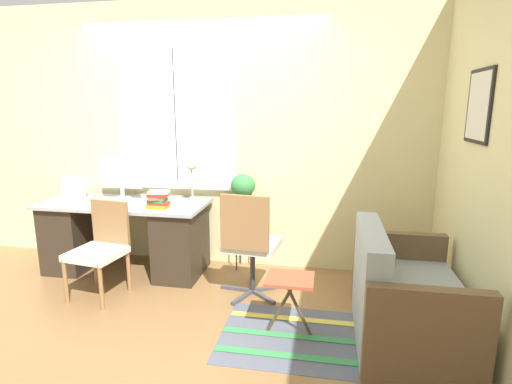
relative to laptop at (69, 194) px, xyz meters
name	(u,v)px	position (x,y,z in m)	size (l,w,h in m)	color
ground_plane	(181,290)	(1.34, -0.38, -0.77)	(14.00, 14.00, 0.00)	olive
wall_back_with_window	(202,137)	(1.33, 0.39, 0.58)	(9.00, 0.12, 2.70)	beige
wall_right_with_picture	(471,149)	(3.69, -0.39, 0.58)	(0.08, 9.00, 2.70)	beige
desk	(126,235)	(0.63, -0.04, -0.39)	(1.66, 0.70, 0.72)	#9EA3A8
laptop	(69,194)	(0.00, 0.00, 0.00)	(0.30, 0.30, 0.21)	#B7B7BC
monitor	(121,176)	(0.55, 0.10, 0.19)	(0.44, 0.17, 0.44)	silver
keyboard	(103,205)	(0.51, -0.22, -0.04)	(0.32, 0.14, 0.02)	silver
mouse	(124,206)	(0.74, -0.24, -0.03)	(0.04, 0.07, 0.03)	slate
desk_lamp	(192,175)	(1.32, 0.06, 0.23)	(0.13, 0.13, 0.40)	#BCB299
book_stack	(158,200)	(1.07, -0.20, 0.03)	(0.21, 0.18, 0.16)	orange
desk_chair_wooden	(101,247)	(0.67, -0.57, -0.33)	(0.48, 0.49, 0.83)	olive
office_chair_swivel	(250,242)	(1.99, -0.39, -0.27)	(0.58, 0.59, 0.96)	#47474C
couch_loveseat	(404,303)	(3.20, -0.86, -0.48)	(0.72, 1.13, 0.83)	#9EA8B2
plant_stand	(243,216)	(1.79, 0.24, -0.21)	(0.25, 0.25, 0.64)	#333338
potted_plant	(243,189)	(1.79, 0.24, 0.07)	(0.25, 0.25, 0.35)	brown
floor_rug_striped	(290,336)	(2.40, -0.96, -0.77)	(1.02, 0.85, 0.01)	#565B6B
folding_stool	(290,284)	(2.39, -0.92, -0.38)	(0.35, 0.29, 0.45)	#B24C33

